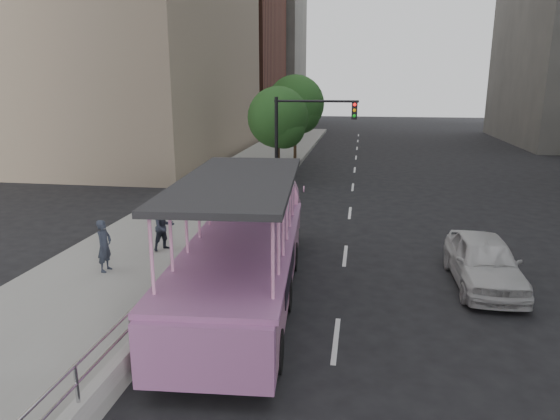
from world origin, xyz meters
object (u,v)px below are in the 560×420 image
object	(u,v)px
traffic_signal	(300,131)
street_tree_near	(280,120)
street_tree_far	(297,106)
parking_sign	(233,208)
pedestrian_mid	(164,227)
duck_boat	(248,247)
car	(484,261)
pedestrian_near	(104,246)

from	to	relation	value
traffic_signal	street_tree_near	world-z (taller)	street_tree_near
traffic_signal	street_tree_far	bearing A→B (deg)	98.43
street_tree_near	parking_sign	bearing A→B (deg)	-87.61
pedestrian_mid	duck_boat	bearing A→B (deg)	-84.36
car	pedestrian_mid	bearing A→B (deg)	175.11
traffic_signal	car	bearing A→B (deg)	-56.90
traffic_signal	street_tree_near	bearing A→B (deg)	114.98
pedestrian_near	pedestrian_mid	xyz separation A→B (m)	(1.01, 2.18, 0.00)
pedestrian_mid	car	bearing A→B (deg)	-55.57
traffic_signal	street_tree_near	size ratio (longest dim) A/B	0.91
parking_sign	street_tree_near	distance (m)	13.09
street_tree_near	street_tree_far	world-z (taller)	street_tree_far
pedestrian_mid	traffic_signal	size ratio (longest dim) A/B	0.31
pedestrian_near	street_tree_near	xyz separation A→B (m)	(2.84, 15.33, 2.72)
duck_boat	pedestrian_near	xyz separation A→B (m)	(-4.47, 0.07, -0.23)
pedestrian_near	street_tree_near	distance (m)	15.83
parking_sign	street_tree_far	bearing A→B (deg)	91.03
pedestrian_mid	street_tree_far	world-z (taller)	street_tree_far
duck_boat	car	bearing A→B (deg)	12.35
pedestrian_near	traffic_signal	xyz separation A→B (m)	(4.44, 11.90, 2.40)
car	street_tree_far	world-z (taller)	street_tree_far
street_tree_far	parking_sign	bearing A→B (deg)	-88.97
parking_sign	street_tree_near	size ratio (longest dim) A/B	0.52
pedestrian_mid	traffic_signal	bearing A→B (deg)	19.19
pedestrian_mid	traffic_signal	distance (m)	10.59
duck_boat	street_tree_near	bearing A→B (deg)	96.02
street_tree_near	pedestrian_mid	bearing A→B (deg)	-97.93
car	pedestrian_mid	xyz separation A→B (m)	(-10.26, 0.75, 0.35)
street_tree_near	street_tree_far	xyz separation A→B (m)	(0.20, 6.00, 0.49)
duck_boat	car	distance (m)	6.99
car	street_tree_near	world-z (taller)	street_tree_near
pedestrian_mid	street_tree_near	size ratio (longest dim) A/B	0.28
parking_sign	traffic_signal	size ratio (longest dim) A/B	0.57
parking_sign	street_tree_far	xyz separation A→B (m)	(-0.34, 18.93, 2.47)
duck_boat	street_tree_near	xyz separation A→B (m)	(-1.62, 15.40, 2.48)
duck_boat	car	xyz separation A→B (m)	(6.81, 1.49, -0.58)
duck_boat	traffic_signal	distance (m)	12.16
car	traffic_signal	size ratio (longest dim) A/B	0.86
pedestrian_near	street_tree_far	size ratio (longest dim) A/B	0.25
pedestrian_mid	street_tree_near	world-z (taller)	street_tree_near
traffic_signal	duck_boat	bearing A→B (deg)	-89.88
street_tree_near	duck_boat	bearing A→B (deg)	-83.98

